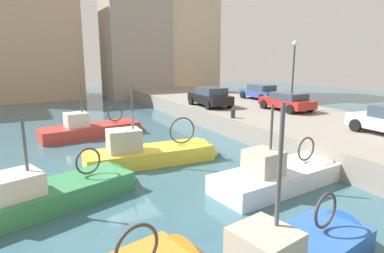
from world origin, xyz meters
name	(u,v)px	position (x,y,z in m)	size (l,w,h in m)	color
water_surface	(128,162)	(0.00, 0.00, 0.00)	(80.00, 80.00, 0.00)	#386070
quay_wall	(305,127)	(11.50, 0.00, 0.60)	(9.00, 56.00, 1.20)	gray
fishing_boat_white	(285,182)	(4.75, -5.61, 0.10)	(6.59, 2.66, 4.21)	white
fishing_boat_green	(54,202)	(-3.62, -3.44, 0.11)	(7.15, 3.97, 4.00)	#388951
fishing_boat_red	(97,134)	(-0.25, 6.17, 0.10)	(7.03, 2.80, 4.27)	#BC3833
fishing_boat_yellow	(156,159)	(1.22, -0.60, 0.13)	(6.87, 2.31, 4.70)	gold
parked_car_red	(287,101)	(12.37, 2.69, 1.87)	(2.13, 3.98, 1.28)	red
parked_car_blue	(260,92)	(14.53, 8.39, 1.88)	(2.05, 3.87, 1.32)	#334C9E
parked_car_black	(210,97)	(8.51, 6.85, 1.95)	(2.09, 4.06, 1.48)	black
mooring_bollard_mid	(233,114)	(7.35, 2.00, 1.48)	(0.28, 0.28, 0.55)	#2D2D33
quay_streetlamp	(294,64)	(13.00, 2.93, 4.45)	(0.36, 0.36, 4.83)	#38383D
waterfront_building_west	(30,42)	(-2.88, 28.71, 6.56)	(10.71, 9.05, 13.08)	tan
waterfront_building_central	(134,22)	(8.43, 24.83, 8.96)	(7.53, 6.32, 17.89)	#A39384
waterfront_building_east_mid	(183,12)	(15.20, 25.68, 10.49)	(7.92, 6.75, 20.93)	beige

